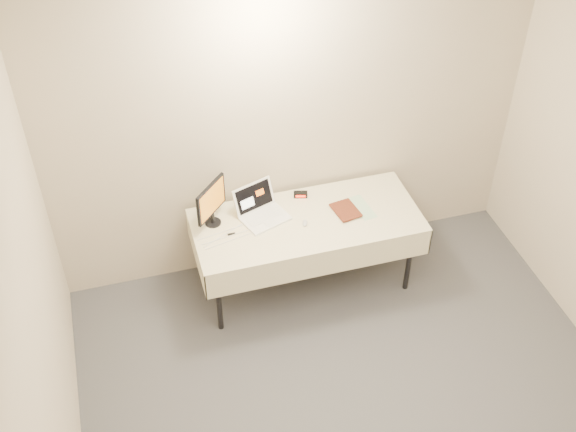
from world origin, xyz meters
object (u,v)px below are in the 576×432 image
object	(u,v)px
laptop	(261,210)
book	(336,203)
table	(307,225)
monitor	(211,201)

from	to	relation	value
laptop	book	size ratio (longest dim) A/B	1.83
table	book	bearing A→B (deg)	-2.18
table	laptop	xyz separation A→B (m)	(-0.35, 0.16, 0.12)
monitor	book	bearing A→B (deg)	-56.79
laptop	monitor	distance (m)	0.43
monitor	book	world-z (taller)	monitor
table	laptop	distance (m)	0.40
laptop	monitor	bearing A→B (deg)	158.57
book	table	bearing A→B (deg)	168.70
laptop	book	xyz separation A→B (m)	(0.59, -0.17, 0.07)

